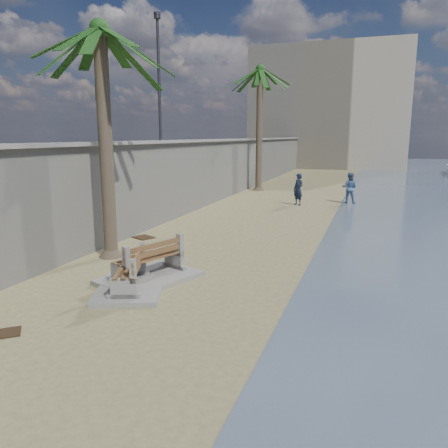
# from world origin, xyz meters

# --- Properties ---
(ground_plane) EXTENTS (140.00, 140.00, 0.00)m
(ground_plane) POSITION_xyz_m (0.00, 0.00, 0.00)
(ground_plane) COLOR #928759
(seawall) EXTENTS (0.45, 70.00, 3.50)m
(seawall) POSITION_xyz_m (-5.20, 20.00, 1.75)
(seawall) COLOR gray
(seawall) RESTS_ON ground_plane
(wall_cap) EXTENTS (0.80, 70.00, 0.12)m
(wall_cap) POSITION_xyz_m (-5.20, 20.00, 3.55)
(wall_cap) COLOR gray
(wall_cap) RESTS_ON seawall
(end_building) EXTENTS (18.00, 12.00, 14.00)m
(end_building) POSITION_xyz_m (-2.00, 52.00, 7.00)
(end_building) COLOR #B7AA93
(end_building) RESTS_ON ground_plane
(bench_near) EXTENTS (2.29, 2.70, 0.96)m
(bench_near) POSITION_xyz_m (-1.91, 3.87, 0.42)
(bench_near) COLOR gray
(bench_near) RESTS_ON ground_plane
(bench_far) EXTENTS (2.51, 2.97, 1.05)m
(bench_far) POSITION_xyz_m (-1.84, 4.73, 0.46)
(bench_far) COLOR gray
(bench_far) RESTS_ON ground_plane
(palm_mid) EXTENTS (5.00, 5.00, 7.76)m
(palm_mid) POSITION_xyz_m (-4.14, 6.45, 6.77)
(palm_mid) COLOR brown
(palm_mid) RESTS_ON ground_plane
(palm_back) EXTENTS (5.00, 5.00, 9.12)m
(palm_back) POSITION_xyz_m (-4.02, 24.75, 8.08)
(palm_back) COLOR brown
(palm_back) RESTS_ON ground_plane
(streetlight) EXTENTS (0.28, 0.28, 5.12)m
(streetlight) POSITION_xyz_m (-5.10, 12.00, 6.64)
(streetlight) COLOR #2D2D33
(streetlight) RESTS_ON wall_cap
(person_a) EXTENTS (0.88, 0.83, 2.03)m
(person_a) POSITION_xyz_m (-0.25, 18.96, 1.02)
(person_a) COLOR #131E36
(person_a) RESTS_ON ground_plane
(person_b) EXTENTS (1.03, 0.85, 1.96)m
(person_b) POSITION_xyz_m (2.40, 20.59, 0.98)
(person_b) COLOR #476394
(person_b) RESTS_ON ground_plane
(debris_b) EXTENTS (0.76, 0.75, 0.03)m
(debris_b) POSITION_xyz_m (-2.97, 0.94, 0.01)
(debris_b) COLOR #382616
(debris_b) RESTS_ON ground_plane
(debris_c) EXTENTS (0.98, 0.91, 0.03)m
(debris_c) POSITION_xyz_m (-4.47, 9.11, 0.01)
(debris_c) COLOR #382616
(debris_c) RESTS_ON ground_plane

